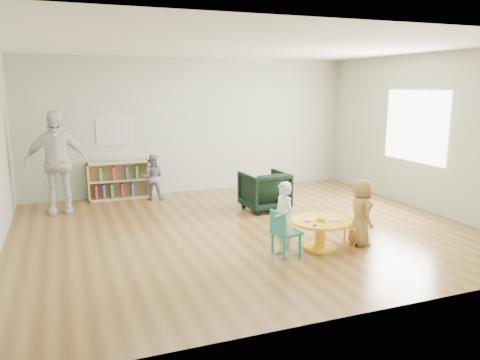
{
  "coord_description": "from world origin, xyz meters",
  "views": [
    {
      "loc": [
        -2.59,
        -6.59,
        2.24
      ],
      "look_at": [
        -0.2,
        -0.3,
        0.87
      ],
      "focal_mm": 35.0,
      "sensor_mm": 36.0,
      "label": 1
    }
  ],
  "objects_px": {
    "armchair": "(265,191)",
    "child_right": "(361,212)",
    "activity_table": "(321,229)",
    "kid_chair_right": "(358,225)",
    "bookshelf": "(118,180)",
    "adult_caretaker": "(56,162)",
    "kid_chair_left": "(284,232)",
    "toddler": "(153,177)",
    "child_left": "(283,219)"
  },
  "relations": [
    {
      "from": "kid_chair_right",
      "to": "adult_caretaker",
      "type": "distance_m",
      "value": 5.24
    },
    {
      "from": "kid_chair_right",
      "to": "child_right",
      "type": "xyz_separation_m",
      "value": [
        -0.02,
        -0.08,
        0.21
      ]
    },
    {
      "from": "armchair",
      "to": "child_right",
      "type": "bearing_deg",
      "value": 98.45
    },
    {
      "from": "kid_chair_right",
      "to": "armchair",
      "type": "relative_size",
      "value": 0.63
    },
    {
      "from": "kid_chair_left",
      "to": "adult_caretaker",
      "type": "distance_m",
      "value": 4.42
    },
    {
      "from": "kid_chair_right",
      "to": "kid_chair_left",
      "type": "bearing_deg",
      "value": 86.72
    },
    {
      "from": "bookshelf",
      "to": "toddler",
      "type": "distance_m",
      "value": 0.73
    },
    {
      "from": "kid_chair_right",
      "to": "bookshelf",
      "type": "relative_size",
      "value": 0.41
    },
    {
      "from": "kid_chair_left",
      "to": "toddler",
      "type": "xyz_separation_m",
      "value": [
        -1.05,
        3.74,
        0.12
      ]
    },
    {
      "from": "kid_chair_right",
      "to": "child_left",
      "type": "bearing_deg",
      "value": 87.23
    },
    {
      "from": "adult_caretaker",
      "to": "toddler",
      "type": "bearing_deg",
      "value": 13.5
    },
    {
      "from": "child_right",
      "to": "toddler",
      "type": "relative_size",
      "value": 1.05
    },
    {
      "from": "armchair",
      "to": "toddler",
      "type": "bearing_deg",
      "value": -44.41
    },
    {
      "from": "activity_table",
      "to": "adult_caretaker",
      "type": "height_order",
      "value": "adult_caretaker"
    },
    {
      "from": "activity_table",
      "to": "armchair",
      "type": "xyz_separation_m",
      "value": [
        0.12,
        2.2,
        0.07
      ]
    },
    {
      "from": "bookshelf",
      "to": "armchair",
      "type": "bearing_deg",
      "value": -37.71
    },
    {
      "from": "kid_chair_left",
      "to": "child_left",
      "type": "height_order",
      "value": "child_left"
    },
    {
      "from": "toddler",
      "to": "armchair",
      "type": "bearing_deg",
      "value": 160.46
    },
    {
      "from": "kid_chair_right",
      "to": "bookshelf",
      "type": "xyz_separation_m",
      "value": [
        -2.91,
        4.01,
        0.1
      ]
    },
    {
      "from": "armchair",
      "to": "child_left",
      "type": "bearing_deg",
      "value": 68.17
    },
    {
      "from": "armchair",
      "to": "child_left",
      "type": "height_order",
      "value": "child_left"
    },
    {
      "from": "child_left",
      "to": "adult_caretaker",
      "type": "bearing_deg",
      "value": -145.22
    },
    {
      "from": "armchair",
      "to": "child_right",
      "type": "xyz_separation_m",
      "value": [
        0.49,
        -2.25,
        0.12
      ]
    },
    {
      "from": "child_right",
      "to": "activity_table",
      "type": "bearing_deg",
      "value": 91.97
    },
    {
      "from": "bookshelf",
      "to": "child_left",
      "type": "relative_size",
      "value": 1.19
    },
    {
      "from": "toddler",
      "to": "adult_caretaker",
      "type": "bearing_deg",
      "value": 32.87
    },
    {
      "from": "kid_chair_left",
      "to": "activity_table",
      "type": "bearing_deg",
      "value": 83.47
    },
    {
      "from": "bookshelf",
      "to": "armchair",
      "type": "xyz_separation_m",
      "value": [
        2.39,
        -1.85,
        -0.01
      ]
    },
    {
      "from": "toddler",
      "to": "kid_chair_left",
      "type": "bearing_deg",
      "value": 126.58
    },
    {
      "from": "activity_table",
      "to": "bookshelf",
      "type": "relative_size",
      "value": 0.69
    },
    {
      "from": "bookshelf",
      "to": "child_right",
      "type": "height_order",
      "value": "child_right"
    },
    {
      "from": "kid_chair_left",
      "to": "armchair",
      "type": "bearing_deg",
      "value": 151.8
    },
    {
      "from": "activity_table",
      "to": "kid_chair_left",
      "type": "bearing_deg",
      "value": -175.94
    },
    {
      "from": "kid_chair_right",
      "to": "adult_caretaker",
      "type": "xyz_separation_m",
      "value": [
        -4.02,
        3.29,
        0.65
      ]
    },
    {
      "from": "child_right",
      "to": "bookshelf",
      "type": "bearing_deg",
      "value": 41.61
    },
    {
      "from": "activity_table",
      "to": "adult_caretaker",
      "type": "xyz_separation_m",
      "value": [
        -3.39,
        3.33,
        0.62
      ]
    },
    {
      "from": "child_right",
      "to": "toddler",
      "type": "bearing_deg",
      "value": 37.42
    },
    {
      "from": "toddler",
      "to": "activity_table",
      "type": "bearing_deg",
      "value": 134.82
    },
    {
      "from": "armchair",
      "to": "child_left",
      "type": "distance_m",
      "value": 2.37
    },
    {
      "from": "activity_table",
      "to": "kid_chair_right",
      "type": "relative_size",
      "value": 1.68
    },
    {
      "from": "activity_table",
      "to": "child_right",
      "type": "xyz_separation_m",
      "value": [
        0.61,
        -0.05,
        0.19
      ]
    },
    {
      "from": "child_left",
      "to": "toddler",
      "type": "height_order",
      "value": "child_left"
    },
    {
      "from": "adult_caretaker",
      "to": "child_left",
      "type": "bearing_deg",
      "value": -48.99
    },
    {
      "from": "activity_table",
      "to": "child_left",
      "type": "height_order",
      "value": "child_left"
    },
    {
      "from": "activity_table",
      "to": "adult_caretaker",
      "type": "distance_m",
      "value": 4.79
    },
    {
      "from": "kid_chair_right",
      "to": "armchair",
      "type": "bearing_deg",
      "value": 6.43
    },
    {
      "from": "armchair",
      "to": "toddler",
      "type": "distance_m",
      "value": 2.31
    },
    {
      "from": "armchair",
      "to": "adult_caretaker",
      "type": "bearing_deg",
      "value": -21.78
    },
    {
      "from": "child_right",
      "to": "child_left",
      "type": "bearing_deg",
      "value": 96.73
    },
    {
      "from": "child_right",
      "to": "toddler",
      "type": "height_order",
      "value": "child_right"
    }
  ]
}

